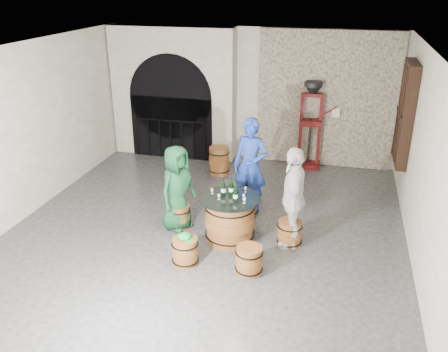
% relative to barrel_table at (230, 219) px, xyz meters
% --- Properties ---
extents(ground, '(8.00, 8.00, 0.00)m').
position_rel_barrel_table_xyz_m(ground, '(-0.49, 0.13, -0.40)').
color(ground, '#2A2A2D').
rests_on(ground, ground).
extents(wall_back, '(8.00, 0.00, 8.00)m').
position_rel_barrel_table_xyz_m(wall_back, '(-0.49, 4.13, 1.20)').
color(wall_back, beige).
rests_on(wall_back, ground).
extents(wall_front, '(8.00, 0.00, 8.00)m').
position_rel_barrel_table_xyz_m(wall_front, '(-0.49, -3.87, 1.20)').
color(wall_front, beige).
rests_on(wall_front, ground).
extents(wall_left, '(0.00, 8.00, 8.00)m').
position_rel_barrel_table_xyz_m(wall_left, '(-3.99, 0.13, 1.20)').
color(wall_left, beige).
rests_on(wall_left, ground).
extents(wall_right, '(0.00, 8.00, 8.00)m').
position_rel_barrel_table_xyz_m(wall_right, '(3.01, 0.13, 1.20)').
color(wall_right, beige).
rests_on(wall_right, ground).
extents(ceiling, '(8.00, 8.00, 0.00)m').
position_rel_barrel_table_xyz_m(ceiling, '(-0.49, 0.13, 2.80)').
color(ceiling, beige).
rests_on(ceiling, wall_back).
extents(stone_facing_panel, '(3.20, 0.12, 3.18)m').
position_rel_barrel_table_xyz_m(stone_facing_panel, '(1.31, 4.07, 1.20)').
color(stone_facing_panel, tan).
rests_on(stone_facing_panel, ground).
extents(arched_opening, '(3.10, 0.60, 3.19)m').
position_rel_barrel_table_xyz_m(arched_opening, '(-2.39, 3.87, 1.18)').
color(arched_opening, beige).
rests_on(arched_opening, ground).
extents(shuttered_window, '(0.23, 1.10, 2.00)m').
position_rel_barrel_table_xyz_m(shuttered_window, '(2.89, 2.53, 1.40)').
color(shuttered_window, black).
rests_on(shuttered_window, wall_right).
extents(barrel_table, '(1.05, 1.05, 0.81)m').
position_rel_barrel_table_xyz_m(barrel_table, '(0.00, 0.00, 0.00)').
color(barrel_table, brown).
rests_on(barrel_table, ground).
extents(barrel_stool_left, '(0.44, 0.44, 0.45)m').
position_rel_barrel_table_xyz_m(barrel_stool_left, '(-1.01, 0.21, -0.18)').
color(barrel_stool_left, brown).
rests_on(barrel_stool_left, ground).
extents(barrel_stool_far, '(0.44, 0.44, 0.45)m').
position_rel_barrel_table_xyz_m(barrel_stool_far, '(0.09, 1.03, -0.18)').
color(barrel_stool_far, brown).
rests_on(barrel_stool_far, ground).
extents(barrel_stool_right, '(0.44, 0.44, 0.45)m').
position_rel_barrel_table_xyz_m(barrel_stool_right, '(1.03, 0.10, -0.18)').
color(barrel_stool_right, brown).
rests_on(barrel_stool_right, ground).
extents(barrel_stool_near_right, '(0.44, 0.44, 0.45)m').
position_rel_barrel_table_xyz_m(barrel_stool_near_right, '(0.53, -0.89, -0.18)').
color(barrel_stool_near_right, brown).
rests_on(barrel_stool_near_right, ground).
extents(barrel_stool_near_left, '(0.44, 0.44, 0.45)m').
position_rel_barrel_table_xyz_m(barrel_stool_near_left, '(-0.52, -0.89, -0.18)').
color(barrel_stool_near_left, brown).
rests_on(barrel_stool_near_left, ground).
extents(green_cap, '(0.25, 0.21, 0.11)m').
position_rel_barrel_table_xyz_m(green_cap, '(-0.51, -0.90, 0.09)').
color(green_cap, '#0C8C37').
rests_on(green_cap, barrel_stool_near_left).
extents(person_green, '(0.76, 0.90, 1.58)m').
position_rel_barrel_table_xyz_m(person_green, '(-1.02, 0.21, 0.39)').
color(person_green, '#134424').
rests_on(person_green, ground).
extents(person_blue, '(0.75, 0.57, 1.87)m').
position_rel_barrel_table_xyz_m(person_blue, '(0.10, 1.22, 0.53)').
color(person_blue, '#1B3699').
rests_on(person_blue, ground).
extents(person_white, '(0.51, 1.07, 1.78)m').
position_rel_barrel_table_xyz_m(person_white, '(1.05, 0.11, 0.49)').
color(person_white, silver).
rests_on(person_white, ground).
extents(wine_bottle_left, '(0.08, 0.08, 0.32)m').
position_rel_barrel_table_xyz_m(wine_bottle_left, '(-0.13, 0.07, 0.54)').
color(wine_bottle_left, black).
rests_on(wine_bottle_left, barrel_table).
extents(wine_bottle_center, '(0.08, 0.08, 0.32)m').
position_rel_barrel_table_xyz_m(wine_bottle_center, '(0.12, -0.11, 0.54)').
color(wine_bottle_center, black).
rests_on(wine_bottle_center, barrel_table).
extents(wine_bottle_right, '(0.08, 0.08, 0.32)m').
position_rel_barrel_table_xyz_m(wine_bottle_right, '(-0.01, 0.13, 0.54)').
color(wine_bottle_right, black).
rests_on(wine_bottle_right, barrel_table).
extents(tasting_glass_a, '(0.05, 0.05, 0.10)m').
position_rel_barrel_table_xyz_m(tasting_glass_a, '(-0.17, -0.10, 0.46)').
color(tasting_glass_a, '#AE6E21').
rests_on(tasting_glass_a, barrel_table).
extents(tasting_glass_b, '(0.05, 0.05, 0.10)m').
position_rel_barrel_table_xyz_m(tasting_glass_b, '(0.24, 0.00, 0.46)').
color(tasting_glass_b, '#AE6E21').
rests_on(tasting_glass_b, barrel_table).
extents(tasting_glass_c, '(0.05, 0.05, 0.10)m').
position_rel_barrel_table_xyz_m(tasting_glass_c, '(-0.06, 0.32, 0.46)').
color(tasting_glass_c, '#AE6E21').
rests_on(tasting_glass_c, barrel_table).
extents(tasting_glass_d, '(0.05, 0.05, 0.10)m').
position_rel_barrel_table_xyz_m(tasting_glass_d, '(0.21, 0.30, 0.46)').
color(tasting_glass_d, '#AE6E21').
rests_on(tasting_glass_d, barrel_table).
extents(tasting_glass_e, '(0.05, 0.05, 0.10)m').
position_rel_barrel_table_xyz_m(tasting_glass_e, '(0.28, -0.13, 0.46)').
color(tasting_glass_e, '#AE6E21').
rests_on(tasting_glass_e, barrel_table).
extents(tasting_glass_f, '(0.05, 0.05, 0.10)m').
position_rel_barrel_table_xyz_m(tasting_glass_f, '(-0.34, 0.09, 0.46)').
color(tasting_glass_f, '#AE6E21').
rests_on(tasting_glass_f, barrel_table).
extents(side_barrel, '(0.49, 0.49, 0.65)m').
position_rel_barrel_table_xyz_m(side_barrel, '(-0.96, 2.87, -0.08)').
color(side_barrel, brown).
rests_on(side_barrel, ground).
extents(corking_press, '(0.86, 0.50, 2.06)m').
position_rel_barrel_table_xyz_m(corking_press, '(1.01, 3.82, 0.80)').
color(corking_press, '#540F0E').
rests_on(corking_press, ground).
extents(control_box, '(0.18, 0.10, 0.22)m').
position_rel_barrel_table_xyz_m(control_box, '(1.56, 3.99, 0.95)').
color(control_box, silver).
rests_on(control_box, wall_back).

